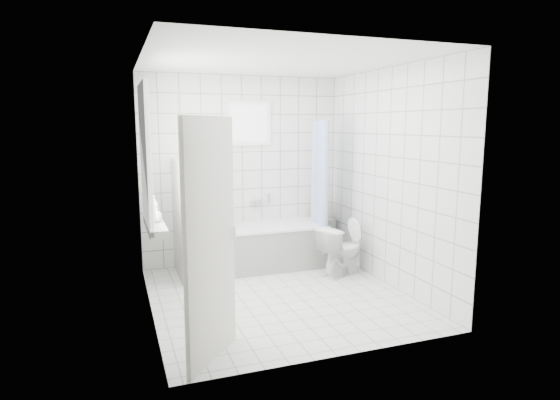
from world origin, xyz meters
name	(u,v)px	position (x,y,z in m)	size (l,w,h in m)	color
ground	(279,296)	(0.00, 0.00, 0.00)	(3.00, 3.00, 0.00)	white
ceiling	(278,61)	(0.00, 0.00, 2.60)	(3.00, 3.00, 0.00)	white
wall_back	(243,171)	(0.00, 1.50, 1.30)	(2.80, 0.02, 2.60)	white
wall_front	(341,205)	(0.00, -1.50, 1.30)	(2.80, 0.02, 2.60)	white
wall_left	(147,189)	(-1.40, 0.00, 1.30)	(0.02, 3.00, 2.60)	white
wall_right	(388,178)	(1.40, 0.00, 1.30)	(0.02, 3.00, 2.60)	white
window_left	(148,157)	(-1.35, 0.30, 1.60)	(0.01, 0.90, 1.40)	white
window_back	(250,124)	(0.10, 1.46, 1.95)	(0.50, 0.01, 0.50)	white
window_sill	(155,225)	(-1.31, 0.30, 0.86)	(0.18, 1.02, 0.08)	white
door	(211,242)	(-1.00, -1.17, 1.00)	(0.04, 0.80, 2.00)	silver
bathtub	(257,247)	(0.08, 1.12, 0.29)	(1.85, 0.77, 0.58)	white
partition_wall	(183,219)	(-0.91, 1.07, 0.75)	(0.15, 0.85, 1.50)	white
tiled_ledge	(320,237)	(1.14, 1.38, 0.28)	(0.40, 0.24, 0.55)	white
toilet	(341,250)	(1.03, 0.46, 0.32)	(0.36, 0.63, 0.65)	white
curtain_rod	(317,120)	(0.95, 1.10, 2.00)	(0.02, 0.02, 0.80)	silver
shower_curtain	(320,186)	(0.95, 0.97, 1.10)	(0.14, 0.48, 1.78)	#4374C7
tub_faucet	(256,202)	(0.18, 1.46, 0.85)	(0.18, 0.06, 0.06)	silver
sill_bottles	(155,210)	(-1.30, 0.39, 1.01)	(0.15, 0.44, 0.27)	white
ledge_bottles	(320,212)	(1.13, 1.34, 0.67)	(0.19, 0.16, 0.24)	red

